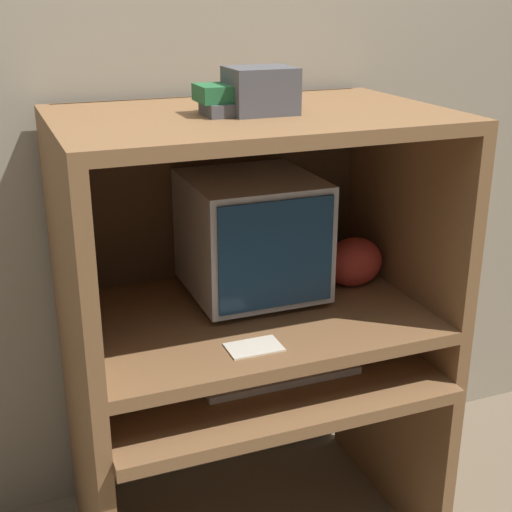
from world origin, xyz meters
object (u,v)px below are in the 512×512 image
object	(u,v)px
mouse	(374,353)
book_stack	(230,100)
keyboard	(279,373)
storage_box	(260,91)
snack_bag	(353,262)
crt_monitor	(252,235)

from	to	relation	value
mouse	book_stack	size ratio (longest dim) A/B	0.45
keyboard	storage_box	bearing A→B (deg)	103.17
mouse	keyboard	bearing A→B (deg)	179.65
book_stack	snack_bag	bearing A→B (deg)	11.15
crt_monitor	keyboard	bearing A→B (deg)	-92.26
keyboard	storage_box	xyz separation A→B (m)	(-0.02, 0.09, 0.77)
snack_bag	storage_box	distance (m)	0.66
snack_bag	book_stack	xyz separation A→B (m)	(-0.43, -0.08, 0.53)
crt_monitor	book_stack	bearing A→B (deg)	-129.87
keyboard	snack_bag	bearing A→B (deg)	30.31
crt_monitor	book_stack	distance (m)	0.45
keyboard	book_stack	bearing A→B (deg)	132.63
snack_bag	keyboard	bearing A→B (deg)	-149.69
keyboard	book_stack	xyz separation A→B (m)	(-0.10, 0.11, 0.75)
crt_monitor	storage_box	world-z (taller)	storage_box
snack_bag	storage_box	world-z (taller)	storage_box
crt_monitor	mouse	size ratio (longest dim) A/B	5.16
mouse	snack_bag	distance (m)	0.29
book_stack	mouse	bearing A→B (deg)	-15.27
snack_bag	crt_monitor	bearing A→B (deg)	171.85
snack_bag	book_stack	size ratio (longest dim) A/B	1.11
book_stack	storage_box	bearing A→B (deg)	-11.21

